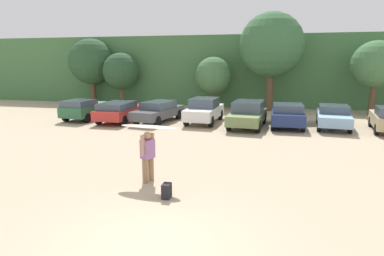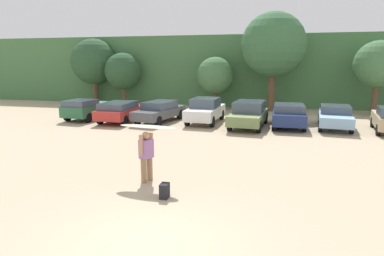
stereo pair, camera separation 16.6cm
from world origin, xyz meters
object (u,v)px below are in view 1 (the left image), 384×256
at_px(parked_car_red, 120,111).
at_px(parked_car_navy, 287,115).
at_px(parked_car_dark_gray, 159,111).
at_px(parked_car_sky_blue, 333,116).
at_px(parked_car_white, 204,110).
at_px(person_adult, 148,154).
at_px(backpack_dropped, 167,191).
at_px(surfboard_cream, 149,127).
at_px(parked_car_olive_green, 248,113).
at_px(parked_car_forest_green, 86,109).

bearing_deg(parked_car_red, parked_car_navy, -86.59).
bearing_deg(parked_car_dark_gray, parked_car_sky_blue, -76.89).
xyz_separation_m(parked_car_dark_gray, parked_car_white, (3.08, 0.43, 0.10)).
bearing_deg(parked_car_sky_blue, parked_car_red, 100.29).
height_order(parked_car_red, parked_car_sky_blue, parked_car_sky_blue).
distance_m(parked_car_red, parked_car_white, 5.74).
height_order(person_adult, backpack_dropped, person_adult).
bearing_deg(surfboard_cream, parked_car_navy, -110.11).
bearing_deg(parked_car_dark_gray, parked_car_olive_green, -83.38).
bearing_deg(surfboard_cream, parked_car_dark_gray, -68.34).
relative_size(parked_car_forest_green, parked_car_olive_green, 0.88).
bearing_deg(person_adult, parked_car_sky_blue, -103.39).
distance_m(parked_car_forest_green, surfboard_cream, 13.93).
bearing_deg(person_adult, parked_car_red, -40.04).
relative_size(parked_car_forest_green, surfboard_cream, 2.03).
height_order(parked_car_red, surfboard_cream, surfboard_cream).
xyz_separation_m(parked_car_olive_green, parked_car_navy, (2.41, 0.49, -0.07)).
bearing_deg(surfboard_cream, parked_car_olive_green, -99.57).
xyz_separation_m(parked_car_dark_gray, parked_car_navy, (8.44, 0.07, 0.02)).
height_order(parked_car_navy, person_adult, person_adult).
xyz_separation_m(parked_car_sky_blue, person_adult, (-7.83, -11.57, 0.24)).
distance_m(parked_car_red, surfboard_cream, 12.15).
bearing_deg(parked_car_dark_gray, parked_car_navy, -78.91).
relative_size(parked_car_white, surfboard_cream, 2.16).
distance_m(parked_car_red, parked_car_dark_gray, 2.63).
relative_size(parked_car_red, surfboard_cream, 2.25).
bearing_deg(parked_car_navy, backpack_dropped, 162.62).
distance_m(parked_car_olive_green, surfboard_cream, 10.91).
xyz_separation_m(parked_car_dark_gray, person_adult, (3.37, -11.08, 0.22)).
xyz_separation_m(parked_car_red, parked_car_sky_blue, (13.79, 0.94, -0.02)).
height_order(parked_car_sky_blue, person_adult, person_adult).
relative_size(person_adult, backpack_dropped, 3.86).
xyz_separation_m(parked_car_forest_green, parked_car_sky_blue, (16.52, 0.64, -0.03)).
distance_m(parked_car_olive_green, parked_car_navy, 2.46).
bearing_deg(backpack_dropped, parked_car_forest_green, 128.69).
bearing_deg(parked_car_olive_green, backpack_dropped, 177.51).
distance_m(parked_car_navy, backpack_dropped, 13.02).
xyz_separation_m(parked_car_olive_green, parked_car_sky_blue, (5.17, 0.91, -0.11)).
distance_m(parked_car_red, parked_car_navy, 11.04).
distance_m(parked_car_forest_green, parked_car_dark_gray, 5.33).
relative_size(parked_car_olive_green, parked_car_sky_blue, 1.05).
distance_m(parked_car_dark_gray, parked_car_olive_green, 6.04).
distance_m(parked_car_sky_blue, surfboard_cream, 13.90).
bearing_deg(parked_car_white, parked_car_olive_green, -102.90).
distance_m(parked_car_white, parked_car_olive_green, 3.07).
height_order(parked_car_white, parked_car_olive_green, parked_car_white).
bearing_deg(parked_car_white, person_adult, -175.33).
bearing_deg(parked_car_red, parked_car_dark_gray, -79.42).
relative_size(parked_car_forest_green, person_adult, 2.45).
relative_size(parked_car_white, parked_car_sky_blue, 0.98).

